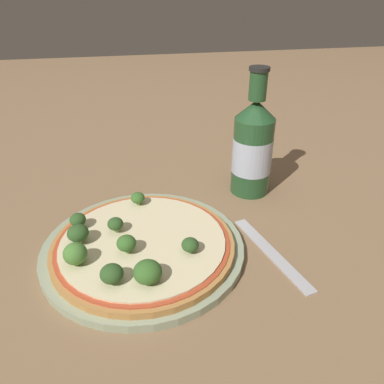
{
  "coord_description": "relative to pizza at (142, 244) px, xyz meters",
  "views": [
    {
      "loc": [
        -0.01,
        -0.44,
        0.35
      ],
      "look_at": [
        0.08,
        0.04,
        0.06
      ],
      "focal_mm": 35.0,
      "sensor_mm": 36.0,
      "label": 1
    }
  ],
  "objects": [
    {
      "name": "broccoli_floret_0",
      "position": [
        -0.09,
        -0.03,
        0.02
      ],
      "size": [
        0.03,
        0.03,
        0.03
      ],
      "color": "#89A866",
      "rests_on": "pizza"
    },
    {
      "name": "broccoli_floret_3",
      "position": [
        -0.08,
        0.01,
        0.02
      ],
      "size": [
        0.03,
        0.03,
        0.03
      ],
      "color": "#89A866",
      "rests_on": "pizza"
    },
    {
      "name": "plate",
      "position": [
        0.0,
        0.01,
        -0.01
      ],
      "size": [
        0.29,
        0.29,
        0.01
      ],
      "color": "#93A384",
      "rests_on": "ground_plane"
    },
    {
      "name": "fork",
      "position": [
        0.18,
        -0.03,
        -0.02
      ],
      "size": [
        0.06,
        0.18,
        0.0
      ],
      "rotation": [
        0.0,
        0.0,
        1.81
      ],
      "color": "#B2B2B7",
      "rests_on": "ground_plane"
    },
    {
      "name": "broccoli_floret_1",
      "position": [
        -0.03,
        0.03,
        0.02
      ],
      "size": [
        0.02,
        0.02,
        0.02
      ],
      "color": "#89A866",
      "rests_on": "pizza"
    },
    {
      "name": "broccoli_floret_4",
      "position": [
        -0.09,
        0.05,
        0.02
      ],
      "size": [
        0.02,
        0.02,
        0.02
      ],
      "color": "#89A866",
      "rests_on": "pizza"
    },
    {
      "name": "beer_bottle",
      "position": [
        0.21,
        0.15,
        0.07
      ],
      "size": [
        0.07,
        0.07,
        0.22
      ],
      "color": "#234C28",
      "rests_on": "ground_plane"
    },
    {
      "name": "broccoli_floret_6",
      "position": [
        0.06,
        -0.04,
        0.02
      ],
      "size": [
        0.02,
        0.02,
        0.02
      ],
      "color": "#89A866",
      "rests_on": "pizza"
    },
    {
      "name": "broccoli_floret_7",
      "position": [
        -0.0,
        0.09,
        0.02
      ],
      "size": [
        0.02,
        0.02,
        0.02
      ],
      "color": "#89A866",
      "rests_on": "pizza"
    },
    {
      "name": "broccoli_floret_2",
      "position": [
        -0.02,
        -0.02,
        0.02
      ],
      "size": [
        0.03,
        0.03,
        0.03
      ],
      "color": "#89A866",
      "rests_on": "pizza"
    },
    {
      "name": "broccoli_floret_5",
      "position": [
        0.0,
        -0.08,
        0.02
      ],
      "size": [
        0.03,
        0.03,
        0.03
      ],
      "color": "#89A866",
      "rests_on": "pizza"
    },
    {
      "name": "pizza",
      "position": [
        0.0,
        0.0,
        0.0
      ],
      "size": [
        0.26,
        0.26,
        0.01
      ],
      "color": "#B77F42",
      "rests_on": "plate"
    },
    {
      "name": "ground_plane",
      "position": [
        0.0,
        0.02,
        -0.02
      ],
      "size": [
        3.0,
        3.0,
        0.0
      ],
      "primitive_type": "plane",
      "color": "#846647"
    },
    {
      "name": "broccoli_floret_8",
      "position": [
        -0.04,
        -0.08,
        0.02
      ],
      "size": [
        0.03,
        0.03,
        0.03
      ],
      "color": "#89A866",
      "rests_on": "pizza"
    }
  ]
}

